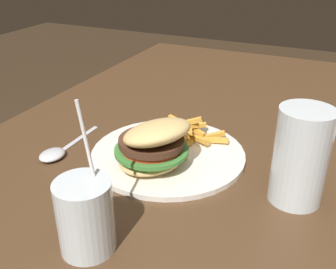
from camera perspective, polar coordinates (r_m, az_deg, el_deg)
The scene contains 5 objects.
dining_table at distance 0.88m, azimuth 10.11°, elevation -9.71°, with size 1.44×1.07×0.77m.
meal_plate_near at distance 0.73m, azimuth -0.99°, elevation -1.95°, with size 0.30×0.30×0.11m.
beer_glass at distance 0.64m, azimuth 18.60°, elevation -3.52°, with size 0.08×0.08×0.16m.
juice_glass at distance 0.54m, azimuth -11.85°, elevation -11.91°, with size 0.08×0.08×0.21m.
spoon at distance 0.79m, azimuth -16.11°, elevation -2.63°, with size 0.18×0.04×0.02m.
Camera 1 is at (0.70, 0.15, 1.15)m, focal length 42.00 mm.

